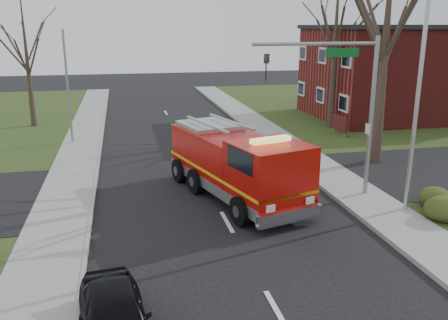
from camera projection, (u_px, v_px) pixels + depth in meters
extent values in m
plane|color=black|center=(227.00, 222.00, 17.96)|extent=(120.00, 120.00, 0.00)
cube|color=#999993|center=(376.00, 207.00, 19.21)|extent=(2.40, 80.00, 0.15)
cube|color=#999993|center=(55.00, 235.00, 16.68)|extent=(2.40, 80.00, 0.15)
cube|color=maroon|center=(410.00, 74.00, 37.81)|extent=(15.00, 10.00, 7.00)
cube|color=black|center=(415.00, 27.00, 36.83)|extent=(15.40, 10.40, 0.30)
cube|color=silver|center=(320.00, 95.00, 36.68)|extent=(0.12, 1.40, 1.20)
cube|color=#541314|center=(339.00, 123.00, 31.61)|extent=(0.12, 2.00, 1.00)
cylinder|color=gray|center=(344.00, 132.00, 30.98)|extent=(0.08, 0.08, 0.90)
cylinder|color=gray|center=(334.00, 128.00, 32.49)|extent=(0.08, 0.08, 0.90)
cone|color=#362920|center=(385.00, 50.00, 23.90)|extent=(0.64, 0.64, 12.00)
cone|color=#362920|center=(334.00, 55.00, 32.88)|extent=(0.56, 0.56, 10.50)
cone|color=#362920|center=(28.00, 65.00, 33.49)|extent=(0.44, 0.44, 9.00)
cylinder|color=gray|center=(371.00, 120.00, 19.77)|extent=(0.18, 0.18, 6.80)
cylinder|color=gray|center=(317.00, 44.00, 18.39)|extent=(5.20, 0.14, 0.14)
cube|color=#0C591E|center=(342.00, 53.00, 18.71)|extent=(1.40, 0.06, 0.35)
imported|color=black|center=(267.00, 54.00, 18.08)|extent=(0.22, 0.18, 1.10)
cylinder|color=#B7BABF|center=(417.00, 108.00, 17.82)|extent=(0.16, 0.16, 8.40)
cylinder|color=gray|center=(68.00, 89.00, 28.78)|extent=(0.14, 0.14, 7.00)
cube|color=#AF0D08|center=(222.00, 155.00, 21.25)|extent=(3.99, 5.80, 2.13)
cube|color=#AF0D08|center=(270.00, 175.00, 17.93)|extent=(3.26, 3.26, 2.44)
cube|color=#B7BABF|center=(235.00, 181.00, 20.45)|extent=(4.73, 8.35, 0.46)
cube|color=#E5B20C|center=(235.00, 169.00, 20.30)|extent=(4.74, 8.35, 0.12)
cube|color=black|center=(288.00, 163.00, 16.78)|extent=(2.28, 0.74, 0.86)
cube|color=#E5D866|center=(271.00, 140.00, 17.56)|extent=(1.66, 0.79, 0.18)
cylinder|color=black|center=(241.00, 211.00, 17.57)|extent=(0.65, 1.17, 1.12)
cylinder|color=black|center=(298.00, 199.00, 18.77)|extent=(0.65, 1.17, 1.12)
cylinder|color=black|center=(179.00, 170.00, 22.48)|extent=(0.65, 1.17, 1.12)
cylinder|color=black|center=(228.00, 163.00, 23.68)|extent=(0.65, 1.17, 1.12)
imported|color=black|center=(115.00, 317.00, 11.00)|extent=(2.04, 4.03, 1.32)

